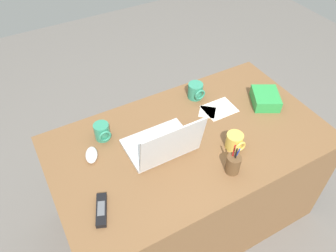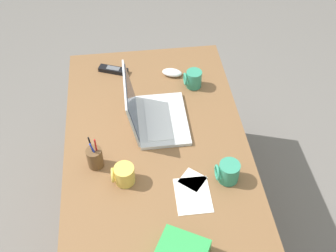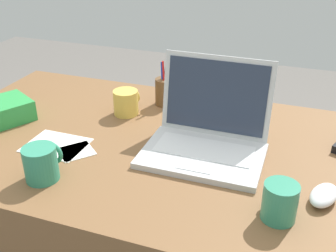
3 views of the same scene
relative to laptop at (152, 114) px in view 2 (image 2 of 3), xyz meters
name	(u,v)px [view 2 (image 2 of 3)]	position (x,y,z in m)	size (l,w,h in m)	color
ground_plane	(159,226)	(-0.16, -0.01, -0.77)	(6.00, 6.00, 0.00)	slate
desk	(158,192)	(-0.16, -0.01, -0.41)	(1.46, 0.84, 0.72)	brown
laptop	(152,114)	(0.00, 0.00, 0.00)	(0.34, 0.28, 0.26)	silver
computer_mouse	(172,73)	(0.33, -0.14, -0.04)	(0.06, 0.11, 0.04)	white
coffee_mug_white	(124,175)	(-0.33, 0.15, -0.01)	(0.09, 0.10, 0.09)	#E0BC4C
coffee_mug_tall	(193,79)	(0.23, -0.24, -0.01)	(0.08, 0.09, 0.09)	#338C6B
coffee_mug_spare	(228,172)	(-0.37, -0.28, -0.01)	(0.09, 0.10, 0.09)	#338C6B
cordless_phone	(113,70)	(0.40, 0.17, -0.04)	(0.10, 0.16, 0.03)	black
pen_holder	(95,158)	(-0.23, 0.27, 0.00)	(0.07, 0.07, 0.18)	brown
paper_note_near_laptop	(193,180)	(-0.36, -0.14, -0.05)	(0.09, 0.10, 0.00)	white
paper_note_left	(193,195)	(-0.44, -0.13, -0.05)	(0.18, 0.14, 0.00)	white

